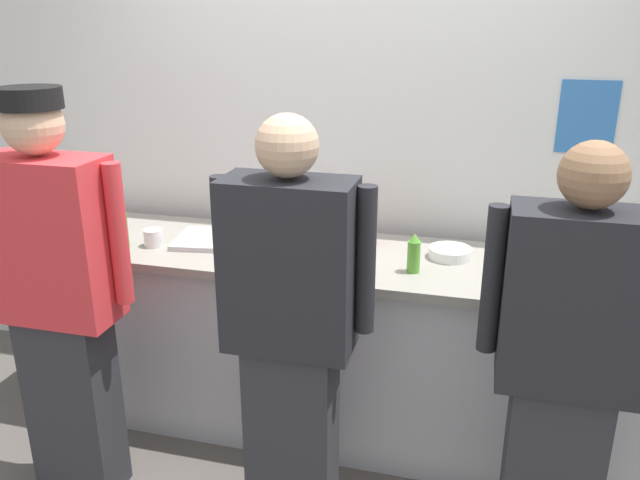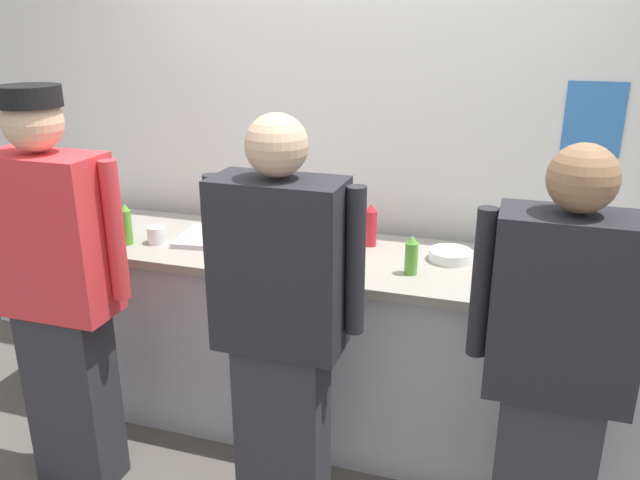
{
  "view_description": "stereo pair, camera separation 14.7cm",
  "coord_description": "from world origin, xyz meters",
  "px_view_note": "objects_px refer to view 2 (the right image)",
  "views": [
    {
      "loc": [
        0.66,
        -2.34,
        1.97
      ],
      "look_at": [
        -0.06,
        0.37,
        0.98
      ],
      "focal_mm": 35.91,
      "sensor_mm": 36.0,
      "label": 1
    },
    {
      "loc": [
        0.8,
        -2.29,
        1.97
      ],
      "look_at": [
        -0.06,
        0.37,
        0.98
      ],
      "focal_mm": 35.91,
      "sensor_mm": 36.0,
      "label": 2
    }
  ],
  "objects_px": {
    "chef_center": "(281,326)",
    "squeeze_bottle_primary": "(371,226)",
    "squeeze_bottle_spare": "(411,255)",
    "deli_cup": "(157,235)",
    "sheet_tray": "(221,238)",
    "ramekin_orange_sauce": "(609,276)",
    "plate_stack_front": "(451,255)",
    "mixing_bowl_steel": "(303,244)",
    "chef_near_left": "(58,288)",
    "ramekin_yellow_sauce": "(584,260)",
    "squeeze_bottle_secondary": "(126,225)",
    "chefs_knife": "(105,229)",
    "ramekin_green_sauce": "(577,293)",
    "chef_far_right": "(556,372)"
  },
  "relations": [
    {
      "from": "chef_center",
      "to": "squeeze_bottle_primary",
      "type": "bearing_deg",
      "value": 80.92
    },
    {
      "from": "squeeze_bottle_spare",
      "to": "deli_cup",
      "type": "bearing_deg",
      "value": 179.47
    },
    {
      "from": "sheet_tray",
      "to": "ramekin_orange_sauce",
      "type": "bearing_deg",
      "value": 0.68
    },
    {
      "from": "chef_center",
      "to": "squeeze_bottle_primary",
      "type": "distance_m",
      "value": 0.87
    },
    {
      "from": "sheet_tray",
      "to": "squeeze_bottle_spare",
      "type": "distance_m",
      "value": 0.98
    },
    {
      "from": "plate_stack_front",
      "to": "mixing_bowl_steel",
      "type": "distance_m",
      "value": 0.67
    },
    {
      "from": "mixing_bowl_steel",
      "to": "chef_center",
      "type": "bearing_deg",
      "value": -78.7
    },
    {
      "from": "chef_near_left",
      "to": "ramekin_yellow_sauce",
      "type": "bearing_deg",
      "value": 24.17
    },
    {
      "from": "chef_near_left",
      "to": "chef_center",
      "type": "relative_size",
      "value": 1.04
    },
    {
      "from": "squeeze_bottle_secondary",
      "to": "chef_center",
      "type": "bearing_deg",
      "value": -27.3
    },
    {
      "from": "mixing_bowl_steel",
      "to": "chefs_knife",
      "type": "relative_size",
      "value": 1.15
    },
    {
      "from": "chef_near_left",
      "to": "squeeze_bottle_secondary",
      "type": "relative_size",
      "value": 8.48
    },
    {
      "from": "sheet_tray",
      "to": "deli_cup",
      "type": "bearing_deg",
      "value": -154.57
    },
    {
      "from": "sheet_tray",
      "to": "squeeze_bottle_secondary",
      "type": "relative_size",
      "value": 1.98
    },
    {
      "from": "chef_center",
      "to": "deli_cup",
      "type": "height_order",
      "value": "chef_center"
    },
    {
      "from": "mixing_bowl_steel",
      "to": "squeeze_bottle_secondary",
      "type": "relative_size",
      "value": 1.55
    },
    {
      "from": "squeeze_bottle_primary",
      "to": "chefs_knife",
      "type": "distance_m",
      "value": 1.38
    },
    {
      "from": "squeeze_bottle_primary",
      "to": "squeeze_bottle_spare",
      "type": "height_order",
      "value": "squeeze_bottle_primary"
    },
    {
      "from": "ramekin_green_sauce",
      "to": "chefs_knife",
      "type": "bearing_deg",
      "value": 176.08
    },
    {
      "from": "ramekin_orange_sauce",
      "to": "squeeze_bottle_secondary",
      "type": "bearing_deg",
      "value": -174.52
    },
    {
      "from": "chef_far_right",
      "to": "sheet_tray",
      "type": "height_order",
      "value": "chef_far_right"
    },
    {
      "from": "chef_center",
      "to": "squeeze_bottle_primary",
      "type": "xyz_separation_m",
      "value": [
        0.14,
        0.85,
        0.14
      ]
    },
    {
      "from": "chef_center",
      "to": "squeeze_bottle_spare",
      "type": "xyz_separation_m",
      "value": [
        0.38,
        0.55,
        0.12
      ]
    },
    {
      "from": "squeeze_bottle_primary",
      "to": "chefs_knife",
      "type": "xyz_separation_m",
      "value": [
        -1.36,
        -0.19,
        -0.09
      ]
    },
    {
      "from": "squeeze_bottle_primary",
      "to": "ramekin_orange_sauce",
      "type": "height_order",
      "value": "squeeze_bottle_primary"
    },
    {
      "from": "ramekin_yellow_sauce",
      "to": "chefs_knife",
      "type": "distance_m",
      "value": 2.33
    },
    {
      "from": "squeeze_bottle_spare",
      "to": "ramekin_green_sauce",
      "type": "bearing_deg",
      "value": -4.21
    },
    {
      "from": "plate_stack_front",
      "to": "squeeze_bottle_secondary",
      "type": "bearing_deg",
      "value": -170.38
    },
    {
      "from": "sheet_tray",
      "to": "ramekin_orange_sauce",
      "type": "height_order",
      "value": "ramekin_orange_sauce"
    },
    {
      "from": "chef_far_right",
      "to": "chefs_knife",
      "type": "height_order",
      "value": "chef_far_right"
    },
    {
      "from": "chef_near_left",
      "to": "ramekin_orange_sauce",
      "type": "height_order",
      "value": "chef_near_left"
    },
    {
      "from": "plate_stack_front",
      "to": "mixing_bowl_steel",
      "type": "bearing_deg",
      "value": -165.54
    },
    {
      "from": "squeeze_bottle_spare",
      "to": "chefs_knife",
      "type": "xyz_separation_m",
      "value": [
        -1.61,
        0.11,
        -0.08
      ]
    },
    {
      "from": "ramekin_orange_sauce",
      "to": "chefs_knife",
      "type": "bearing_deg",
      "value": -178.63
    },
    {
      "from": "sheet_tray",
      "to": "squeeze_bottle_secondary",
      "type": "bearing_deg",
      "value": -155.12
    },
    {
      "from": "chef_center",
      "to": "ramekin_yellow_sauce",
      "type": "bearing_deg",
      "value": 38.73
    },
    {
      "from": "plate_stack_front",
      "to": "squeeze_bottle_primary",
      "type": "bearing_deg",
      "value": 168.39
    },
    {
      "from": "squeeze_bottle_primary",
      "to": "ramekin_green_sauce",
      "type": "relative_size",
      "value": 2.18
    },
    {
      "from": "mixing_bowl_steel",
      "to": "chefs_knife",
      "type": "xyz_separation_m",
      "value": [
        -1.1,
        0.06,
        -0.06
      ]
    },
    {
      "from": "chef_near_left",
      "to": "squeeze_bottle_secondary",
      "type": "distance_m",
      "value": 0.56
    },
    {
      "from": "mixing_bowl_steel",
      "to": "chef_near_left",
      "type": "bearing_deg",
      "value": -142.48
    },
    {
      "from": "sheet_tray",
      "to": "deli_cup",
      "type": "distance_m",
      "value": 0.31
    },
    {
      "from": "sheet_tray",
      "to": "squeeze_bottle_spare",
      "type": "relative_size",
      "value": 2.3
    },
    {
      "from": "mixing_bowl_steel",
      "to": "squeeze_bottle_secondary",
      "type": "distance_m",
      "value": 0.87
    },
    {
      "from": "plate_stack_front",
      "to": "ramekin_yellow_sauce",
      "type": "distance_m",
      "value": 0.58
    },
    {
      "from": "sheet_tray",
      "to": "mixing_bowl_steel",
      "type": "bearing_deg",
      "value": -11.88
    },
    {
      "from": "plate_stack_front",
      "to": "ramekin_green_sauce",
      "type": "height_order",
      "value": "plate_stack_front"
    },
    {
      "from": "chef_center",
      "to": "chef_near_left",
      "type": "bearing_deg",
      "value": -177.57
    },
    {
      "from": "chef_near_left",
      "to": "ramekin_green_sauce",
      "type": "distance_m",
      "value": 2.08
    },
    {
      "from": "plate_stack_front",
      "to": "squeeze_bottle_primary",
      "type": "xyz_separation_m",
      "value": [
        -0.39,
        0.08,
        0.08
      ]
    }
  ]
}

